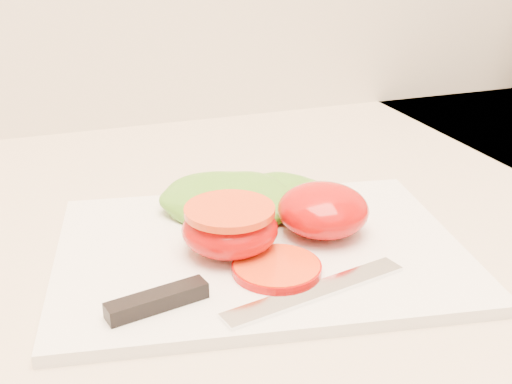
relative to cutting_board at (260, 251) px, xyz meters
name	(u,v)px	position (x,y,z in m)	size (l,w,h in m)	color
cutting_board	(260,251)	(0.00, 0.00, 0.00)	(0.34, 0.24, 0.01)	white
tomato_half_dome	(323,210)	(0.06, 0.00, 0.03)	(0.08, 0.08, 0.04)	#C40700
tomato_half_cut	(230,227)	(-0.03, 0.00, 0.03)	(0.08, 0.08, 0.04)	#C40700
tomato_slice_0	(277,268)	(0.00, -0.04, 0.01)	(0.07, 0.07, 0.01)	#F64B0D
lettuce_leaf_0	(232,200)	(0.00, 0.07, 0.02)	(0.13, 0.09, 0.03)	#549A28
lettuce_leaf_1	(275,196)	(0.04, 0.07, 0.02)	(0.10, 0.07, 0.02)	#549A28
knife	(221,297)	(-0.06, -0.07, 0.01)	(0.23, 0.06, 0.01)	silver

